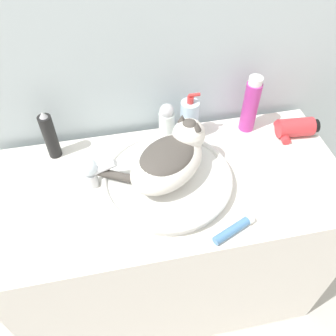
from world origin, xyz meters
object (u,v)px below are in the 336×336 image
(cat, at_px, (170,157))
(lotion_bottle_white, at_px, (167,123))
(cream_tube, at_px, (234,229))
(hair_dryer, at_px, (295,128))
(soap_pump_bottle, at_px, (189,119))
(shampoo_bottle_tall, at_px, (251,105))
(faucet, at_px, (92,171))
(hairspray_can_black, at_px, (50,136))

(cat, relative_size, lotion_bottle_white, 2.45)
(cream_tube, bearing_deg, hair_dryer, 45.61)
(soap_pump_bottle, relative_size, hair_dryer, 1.23)
(lotion_bottle_white, distance_m, hair_dryer, 0.49)
(cat, relative_size, cream_tube, 2.69)
(lotion_bottle_white, bearing_deg, cream_tube, -75.21)
(shampoo_bottle_tall, distance_m, lotion_bottle_white, 0.32)
(faucet, xyz_separation_m, soap_pump_bottle, (0.37, 0.17, 0.01))
(faucet, xyz_separation_m, cream_tube, (0.40, -0.27, -0.05))
(soap_pump_bottle, height_order, cream_tube, soap_pump_bottle)
(shampoo_bottle_tall, bearing_deg, hairspray_can_black, -180.00)
(lotion_bottle_white, xyz_separation_m, hair_dryer, (0.48, -0.07, -0.05))
(shampoo_bottle_tall, xyz_separation_m, hair_dryer, (0.16, -0.07, -0.08))
(shampoo_bottle_tall, height_order, lotion_bottle_white, shampoo_bottle_tall)
(hairspray_can_black, distance_m, soap_pump_bottle, 0.50)
(shampoo_bottle_tall, distance_m, cream_tube, 0.49)
(shampoo_bottle_tall, relative_size, soap_pump_bottle, 1.18)
(hairspray_can_black, bearing_deg, faucet, -53.10)
(soap_pump_bottle, bearing_deg, shampoo_bottle_tall, 0.00)
(hairspray_can_black, relative_size, soap_pump_bottle, 1.01)
(soap_pump_bottle, relative_size, lotion_bottle_white, 1.21)
(faucet, xyz_separation_m, hairspray_can_black, (-0.13, 0.17, 0.02))
(cat, distance_m, cream_tube, 0.30)
(shampoo_bottle_tall, distance_m, hairspray_can_black, 0.73)
(faucet, distance_m, lotion_bottle_white, 0.33)
(cat, height_order, soap_pump_bottle, cat)
(hairspray_can_black, bearing_deg, cat, -28.46)
(cat, relative_size, faucet, 3.17)
(cat, bearing_deg, hairspray_can_black, 111.88)
(faucet, bearing_deg, hair_dryer, 18.29)
(hair_dryer, bearing_deg, cat, -160.51)
(hairspray_can_black, bearing_deg, hair_dryer, -4.70)
(cat, height_order, lotion_bottle_white, cat)
(shampoo_bottle_tall, distance_m, soap_pump_bottle, 0.23)
(soap_pump_bottle, xyz_separation_m, cream_tube, (0.03, -0.44, -0.07))
(faucet, relative_size, soap_pump_bottle, 0.64)
(shampoo_bottle_tall, bearing_deg, cat, -149.23)
(cream_tube, bearing_deg, faucet, 145.97)
(hairspray_can_black, bearing_deg, lotion_bottle_white, 0.00)
(shampoo_bottle_tall, bearing_deg, hair_dryer, -24.31)
(hairspray_can_black, xyz_separation_m, lotion_bottle_white, (0.41, 0.00, -0.01))
(soap_pump_bottle, bearing_deg, hair_dryer, -10.54)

